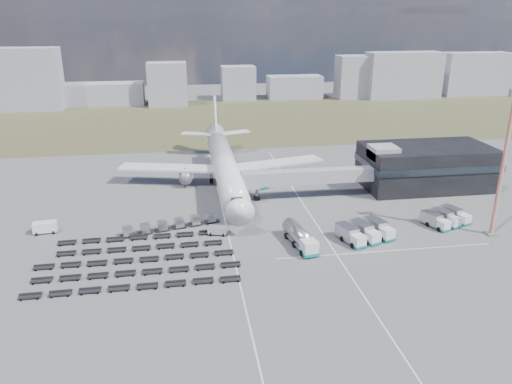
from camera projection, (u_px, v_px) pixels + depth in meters
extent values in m
plane|color=#565659|center=(241.00, 241.00, 92.72)|extent=(420.00, 420.00, 0.00)
cube|color=#454429|center=(207.00, 120.00, 194.91)|extent=(420.00, 90.00, 0.01)
cube|color=silver|center=(227.00, 230.00, 97.08)|extent=(0.25, 110.00, 0.01)
cube|color=silver|center=(317.00, 225.00, 99.61)|extent=(0.25, 110.00, 0.01)
cube|color=silver|center=(385.00, 251.00, 88.79)|extent=(40.00, 0.25, 0.01)
cube|color=black|center=(426.00, 166.00, 120.04)|extent=(30.00, 16.00, 10.00)
cube|color=#262D38|center=(427.00, 162.00, 119.63)|extent=(30.40, 16.40, 1.60)
cube|color=#939399|center=(384.00, 153.00, 114.96)|extent=(6.00, 6.00, 3.00)
cube|color=#939399|center=(309.00, 176.00, 112.56)|extent=(29.80, 3.00, 3.00)
cube|color=#939399|center=(251.00, 180.00, 110.22)|extent=(4.00, 3.60, 3.40)
cylinder|color=slate|center=(257.00, 190.00, 111.76)|extent=(0.70, 0.70, 5.10)
cylinder|color=black|center=(257.00, 198.00, 112.48)|extent=(1.40, 0.90, 1.40)
cylinder|color=white|center=(225.00, 167.00, 118.78)|extent=(5.60, 48.00, 5.60)
cone|color=white|center=(238.00, 208.00, 94.16)|extent=(5.60, 5.00, 5.60)
cone|color=white|center=(216.00, 136.00, 144.52)|extent=(5.60, 8.00, 5.60)
cube|color=black|center=(237.00, 200.00, 95.74)|extent=(2.20, 2.00, 0.80)
cube|color=white|center=(171.00, 168.00, 122.01)|extent=(25.59, 11.38, 0.50)
cube|color=white|center=(275.00, 163.00, 125.66)|extent=(25.59, 11.38, 0.50)
cylinder|color=slate|center=(185.00, 176.00, 121.23)|extent=(3.00, 5.00, 3.00)
cylinder|color=slate|center=(262.00, 173.00, 123.89)|extent=(3.00, 5.00, 3.00)
cube|color=white|center=(197.00, 134.00, 145.47)|extent=(9.49, 5.63, 0.35)
cube|color=white|center=(234.00, 132.00, 147.01)|extent=(9.49, 5.63, 0.35)
cube|color=white|center=(215.00, 114.00, 145.35)|extent=(0.50, 9.06, 11.45)
cylinder|color=slate|center=(235.00, 216.00, 100.66)|extent=(0.50, 0.50, 2.50)
cylinder|color=slate|center=(211.00, 178.00, 123.43)|extent=(0.60, 0.60, 2.50)
cylinder|color=slate|center=(237.00, 177.00, 124.33)|extent=(0.60, 0.60, 2.50)
cylinder|color=black|center=(235.00, 220.00, 100.91)|extent=(0.50, 1.20, 1.20)
cube|color=#999AA7|center=(22.00, 79.00, 210.52)|extent=(31.87, 12.00, 25.91)
cube|color=#999AA7|center=(87.00, 94.00, 223.64)|extent=(50.42, 12.00, 9.82)
cube|color=#999AA7|center=(168.00, 84.00, 221.62)|extent=(17.15, 12.00, 18.98)
cube|color=#999AA7|center=(238.00, 83.00, 237.90)|extent=(15.82, 12.00, 15.64)
cube|color=#999AA7|center=(294.00, 87.00, 242.66)|extent=(26.08, 12.00, 10.65)
cube|color=#999AA7|center=(362.00, 77.00, 241.75)|extent=(24.42, 12.00, 20.13)
cube|color=#999AA7|center=(403.00, 75.00, 240.80)|extent=(35.74, 12.00, 21.81)
cube|color=#999AA7|center=(474.00, 74.00, 250.23)|extent=(33.12, 12.00, 20.86)
cube|color=white|center=(309.00, 247.00, 86.58)|extent=(3.04, 3.04, 2.53)
cube|color=#157878|center=(309.00, 253.00, 86.92)|extent=(3.16, 3.16, 0.55)
cylinder|color=#AFAFB3|center=(297.00, 233.00, 91.22)|extent=(4.08, 8.58, 2.75)
cube|color=slate|center=(297.00, 239.00, 91.65)|extent=(3.97, 8.56, 0.38)
cylinder|color=black|center=(301.00, 244.00, 90.27)|extent=(3.02, 1.67, 1.21)
cube|color=white|center=(218.00, 231.00, 95.20)|extent=(3.91, 2.85, 1.56)
cube|color=white|center=(45.00, 228.00, 95.60)|extent=(4.47, 2.37, 2.29)
cube|color=white|center=(259.00, 180.00, 121.03)|extent=(3.71, 6.06, 2.64)
cube|color=#157878|center=(259.00, 185.00, 121.40)|extent=(3.82, 6.17, 0.42)
cube|color=white|center=(358.00, 241.00, 89.75)|extent=(2.81, 2.75, 2.16)
cube|color=#157878|center=(358.00, 245.00, 90.04)|extent=(2.94, 2.87, 0.44)
cube|color=#AFAFB3|center=(347.00, 232.00, 92.50)|extent=(3.64, 5.02, 2.55)
cube|color=white|center=(373.00, 237.00, 91.16)|extent=(2.81, 2.75, 2.16)
cube|color=#157878|center=(373.00, 242.00, 91.44)|extent=(2.94, 2.87, 0.44)
cube|color=#AFAFB3|center=(361.00, 229.00, 93.90)|extent=(3.64, 5.02, 2.55)
cube|color=white|center=(387.00, 234.00, 92.56)|extent=(2.81, 2.75, 2.16)
cube|color=#157878|center=(387.00, 238.00, 92.85)|extent=(2.94, 2.87, 0.44)
cube|color=#AFAFB3|center=(375.00, 225.00, 95.31)|extent=(3.64, 5.02, 2.55)
cube|color=white|center=(444.00, 225.00, 96.59)|extent=(2.60, 2.55, 1.95)
cube|color=#157878|center=(443.00, 229.00, 96.84)|extent=(2.72, 2.67, 0.40)
cube|color=#AFAFB3|center=(431.00, 218.00, 98.98)|extent=(3.46, 4.56, 2.30)
cube|color=white|center=(454.00, 222.00, 98.00)|extent=(2.60, 2.55, 1.95)
cube|color=#157878|center=(454.00, 226.00, 98.26)|extent=(2.72, 2.67, 0.40)
cube|color=#AFAFB3|center=(442.00, 215.00, 100.40)|extent=(3.46, 4.56, 2.30)
cube|color=white|center=(464.00, 219.00, 99.41)|extent=(2.60, 2.55, 1.95)
cube|color=#157878|center=(464.00, 223.00, 99.67)|extent=(2.72, 2.67, 0.40)
cube|color=#AFAFB3|center=(452.00, 212.00, 101.81)|extent=(3.46, 4.56, 2.30)
cube|color=black|center=(128.00, 235.00, 94.30)|extent=(3.05, 2.32, 0.19)
cube|color=#AFAFB3|center=(128.00, 231.00, 94.00)|extent=(2.04, 2.04, 1.56)
cube|color=black|center=(145.00, 232.00, 95.57)|extent=(3.05, 2.32, 0.19)
cube|color=#AFAFB3|center=(145.00, 228.00, 95.27)|extent=(2.04, 2.04, 1.56)
cube|color=black|center=(163.00, 229.00, 96.84)|extent=(3.05, 2.32, 0.19)
cube|color=#AFAFB3|center=(162.00, 225.00, 96.53)|extent=(2.04, 2.04, 1.56)
cube|color=black|center=(179.00, 227.00, 98.10)|extent=(3.05, 2.32, 0.19)
cube|color=#AFAFB3|center=(179.00, 222.00, 97.80)|extent=(2.04, 2.04, 1.56)
cube|color=black|center=(195.00, 224.00, 99.37)|extent=(3.05, 2.32, 0.19)
cube|color=#AFAFB3|center=(195.00, 220.00, 99.06)|extent=(2.04, 2.04, 1.56)
cube|color=black|center=(211.00, 221.00, 100.63)|extent=(3.05, 2.32, 0.19)
cube|color=#AFAFB3|center=(211.00, 217.00, 100.33)|extent=(2.04, 2.04, 1.56)
cube|color=black|center=(133.00, 286.00, 76.73)|extent=(34.36, 2.34, 0.77)
cube|color=black|center=(135.00, 272.00, 80.90)|extent=(34.36, 2.34, 0.77)
cube|color=black|center=(136.00, 259.00, 85.08)|extent=(34.36, 2.34, 0.77)
cube|color=black|center=(138.00, 248.00, 89.25)|extent=(30.07, 2.25, 0.77)
cube|color=black|center=(139.00, 237.00, 93.42)|extent=(30.07, 2.25, 0.77)
cylinder|color=red|center=(503.00, 168.00, 90.93)|extent=(0.74, 0.74, 26.58)
cube|color=#565659|center=(491.00, 233.00, 95.42)|extent=(2.13, 2.13, 0.32)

